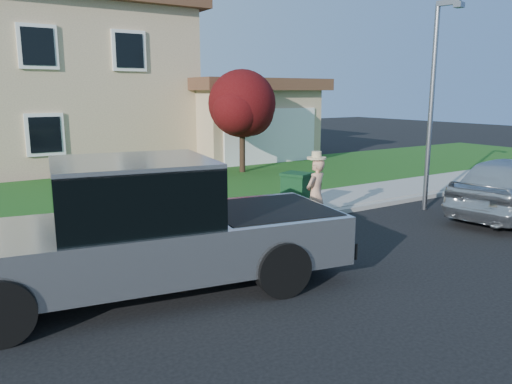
% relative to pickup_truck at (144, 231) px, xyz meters
% --- Properties ---
extents(ground, '(80.00, 80.00, 0.00)m').
position_rel_pickup_truck_xyz_m(ground, '(2.97, -0.73, -0.98)').
color(ground, black).
rests_on(ground, ground).
extents(curb, '(40.00, 0.20, 0.12)m').
position_rel_pickup_truck_xyz_m(curb, '(3.97, 2.17, -0.92)').
color(curb, gray).
rests_on(curb, ground).
extents(sidewalk, '(40.00, 2.00, 0.15)m').
position_rel_pickup_truck_xyz_m(sidewalk, '(3.97, 3.27, -0.90)').
color(sidewalk, gray).
rests_on(sidewalk, ground).
extents(lawn, '(40.00, 7.00, 0.10)m').
position_rel_pickup_truck_xyz_m(lawn, '(3.97, 7.77, -0.93)').
color(lawn, '#1E4B15').
rests_on(lawn, ground).
extents(house, '(14.00, 11.30, 6.85)m').
position_rel_pickup_truck_xyz_m(house, '(4.28, 15.66, 2.19)').
color(house, tan).
rests_on(house, ground).
extents(pickup_truck, '(6.64, 3.20, 2.09)m').
position_rel_pickup_truck_xyz_m(pickup_truck, '(0.00, 0.00, 0.00)').
color(pickup_truck, black).
rests_on(pickup_truck, ground).
extents(woman, '(0.68, 0.55, 1.78)m').
position_rel_pickup_truck_xyz_m(woman, '(4.56, 1.38, -0.13)').
color(woman, tan).
rests_on(woman, ground).
extents(ornamental_tree, '(2.78, 2.50, 3.81)m').
position_rel_pickup_truck_xyz_m(ornamental_tree, '(7.23, 8.88, 1.56)').
color(ornamental_tree, black).
rests_on(ornamental_tree, lawn).
extents(trash_bin, '(0.80, 0.85, 0.96)m').
position_rel_pickup_truck_xyz_m(trash_bin, '(4.92, 2.57, -0.34)').
color(trash_bin, '#0E3617').
rests_on(trash_bin, sidewalk).
extents(street_lamp, '(0.33, 0.69, 5.27)m').
position_rel_pickup_truck_xyz_m(street_lamp, '(8.25, 1.22, 2.03)').
color(street_lamp, slate).
rests_on(street_lamp, ground).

